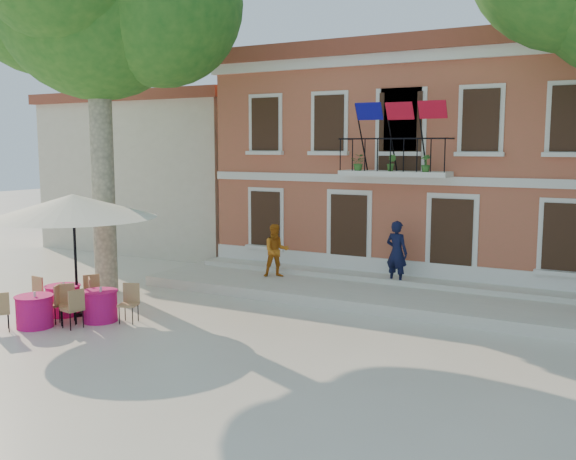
{
  "coord_description": "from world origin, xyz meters",
  "views": [
    {
      "loc": [
        8.19,
        -12.28,
        4.29
      ],
      "look_at": [
        -0.41,
        3.5,
        1.93
      ],
      "focal_mm": 40.0,
      "sensor_mm": 36.0,
      "label": 1
    }
  ],
  "objects_px": {
    "pedestrian_navy": "(397,253)",
    "cafe_table_0": "(34,310)",
    "pedestrian_orange": "(276,251)",
    "cafe_table_3": "(63,299)",
    "patio_umbrella": "(73,206)",
    "cafe_table_1": "(100,304)"
  },
  "relations": [
    {
      "from": "pedestrian_navy",
      "to": "cafe_table_3",
      "type": "bearing_deg",
      "value": 56.02
    },
    {
      "from": "cafe_table_3",
      "to": "cafe_table_1",
      "type": "bearing_deg",
      "value": 0.28
    },
    {
      "from": "pedestrian_orange",
      "to": "cafe_table_0",
      "type": "xyz_separation_m",
      "value": [
        -2.83,
        -6.67,
        -0.69
      ]
    },
    {
      "from": "cafe_table_0",
      "to": "cafe_table_3",
      "type": "relative_size",
      "value": 0.97
    },
    {
      "from": "pedestrian_navy",
      "to": "cafe_table_1",
      "type": "height_order",
      "value": "pedestrian_navy"
    },
    {
      "from": "patio_umbrella",
      "to": "cafe_table_1",
      "type": "distance_m",
      "value": 2.57
    },
    {
      "from": "cafe_table_0",
      "to": "pedestrian_orange",
      "type": "bearing_deg",
      "value": 67.03
    },
    {
      "from": "patio_umbrella",
      "to": "pedestrian_orange",
      "type": "height_order",
      "value": "patio_umbrella"
    },
    {
      "from": "pedestrian_navy",
      "to": "patio_umbrella",
      "type": "bearing_deg",
      "value": 55.96
    },
    {
      "from": "pedestrian_navy",
      "to": "cafe_table_0",
      "type": "distance_m",
      "value": 9.84
    },
    {
      "from": "cafe_table_1",
      "to": "cafe_table_3",
      "type": "xyz_separation_m",
      "value": [
        -1.26,
        -0.01,
        0.0
      ]
    },
    {
      "from": "patio_umbrella",
      "to": "pedestrian_orange",
      "type": "relative_size",
      "value": 2.56
    },
    {
      "from": "pedestrian_navy",
      "to": "pedestrian_orange",
      "type": "height_order",
      "value": "pedestrian_navy"
    },
    {
      "from": "pedestrian_navy",
      "to": "cafe_table_0",
      "type": "bearing_deg",
      "value": 61.98
    },
    {
      "from": "cafe_table_1",
      "to": "cafe_table_3",
      "type": "relative_size",
      "value": 0.98
    },
    {
      "from": "patio_umbrella",
      "to": "cafe_table_1",
      "type": "xyz_separation_m",
      "value": [
        1.02,
        -0.24,
        -2.35
      ]
    },
    {
      "from": "cafe_table_0",
      "to": "cafe_table_3",
      "type": "distance_m",
      "value": 1.16
    },
    {
      "from": "cafe_table_3",
      "to": "cafe_table_0",
      "type": "bearing_deg",
      "value": -75.84
    },
    {
      "from": "pedestrian_navy",
      "to": "cafe_table_0",
      "type": "xyz_separation_m",
      "value": [
        -6.42,
        -7.42,
        -0.81
      ]
    },
    {
      "from": "pedestrian_navy",
      "to": "pedestrian_orange",
      "type": "distance_m",
      "value": 3.67
    },
    {
      "from": "pedestrian_orange",
      "to": "cafe_table_3",
      "type": "xyz_separation_m",
      "value": [
        -3.11,
        -5.54,
        -0.69
      ]
    },
    {
      "from": "cafe_table_1",
      "to": "cafe_table_3",
      "type": "bearing_deg",
      "value": -179.72
    }
  ]
}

